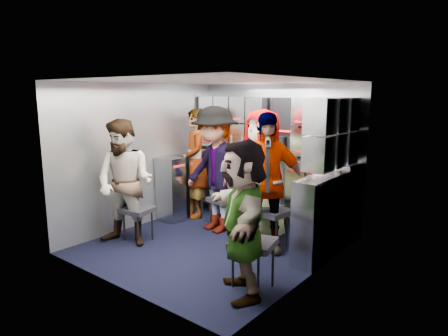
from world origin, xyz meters
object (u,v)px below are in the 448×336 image
Objects in this scene: jump_seat_mid_right at (272,214)px; jump_seat_near_right at (253,246)px; attendant_arc_a at (125,183)px; attendant_standing at (195,163)px; jump_seat_center at (268,208)px; attendant_arc_d at (265,183)px; attendant_arc_e at (243,219)px; jump_seat_mid_left at (223,201)px; attendant_arc_c at (262,175)px; attendant_arc_b at (215,170)px; jump_seat_near_left at (138,211)px.

jump_seat_near_right is (0.44, -1.06, 0.00)m from jump_seat_mid_right.
attendant_standing is at bearing 75.71° from attendant_arc_a.
attendant_arc_a is (-1.23, -1.48, 0.45)m from jump_seat_center.
attendant_standing is 0.99× the size of attendant_arc_d.
jump_seat_mid_right is (0.28, -0.36, 0.07)m from jump_seat_center.
jump_seat_mid_left is at bearing 176.86° from attendant_arc_e.
jump_seat_mid_right is 1.15m from jump_seat_near_right.
attendant_arc_c is (-0.72, 1.24, 0.43)m from jump_seat_near_right.
jump_seat_mid_right is at bearing 10.27° from attendant_arc_b.
jump_seat_mid_left is at bearing 26.80° from attendant_standing.
jump_seat_mid_right reaches higher than jump_seat_mid_left.
attendant_arc_d is (-0.00, -0.18, 0.43)m from jump_seat_mid_right.
attendant_arc_a is 0.92× the size of attendant_arc_b.
jump_seat_near_right is 1.83m from attendant_arc_b.
attendant_arc_a is 1.26m from attendant_arc_b.
attendant_arc_d is (1.66, -0.55, 0.01)m from attendant_standing.
jump_seat_center is at bearing 46.44° from jump_seat_near_left.
jump_seat_near_left is at bearing -148.36° from jump_seat_mid_right.
jump_seat_near_right is 0.31× the size of attendant_arc_a.
attendant_arc_e is at bearing -70.36° from jump_seat_mid_right.
attendant_arc_d is at bearing -38.64° from attendant_arc_c.
attendant_arc_b is (-0.96, 0.02, 0.45)m from jump_seat_mid_right.
jump_seat_near_left is 1.26m from jump_seat_mid_left.
jump_seat_mid_right is at bearing -19.57° from attendant_arc_c.
attendant_arc_b is at bearing -90.00° from jump_seat_mid_left.
jump_seat_near_right is 0.28× the size of attendant_arc_b.
attendant_arc_a is at bearing -141.09° from attendant_arc_e.
attendant_arc_a is 1.78m from attendant_arc_d.
jump_seat_mid_right is 1.06m from attendant_arc_b.
attendant_arc_c is (1.23, 1.30, 0.06)m from attendant_arc_a.
attendant_standing is at bearing 96.36° from jump_seat_near_left.
attendant_arc_a is (-0.00, -0.18, 0.42)m from jump_seat_near_left.
jump_seat_mid_right is 1.92m from attendant_arc_a.
attendant_standing reaches higher than jump_seat_center.
jump_seat_mid_right is 0.32× the size of attendant_arc_e.
attendant_arc_e is (1.96, -0.12, -0.05)m from attendant_arc_a.
jump_seat_center is 0.85× the size of jump_seat_mid_right.
jump_seat_mid_right is at bearing -52.44° from jump_seat_center.
jump_seat_center is at bearing 38.26° from attendant_arc_b.
attendant_arc_c is at bearing 120.18° from jump_seat_near_right.
attendant_arc_c is at bearing 88.55° from attendant_arc_d.
attendant_arc_c is at bearing 32.64° from attendant_standing.
attendant_arc_e is (1.40, -1.44, 0.37)m from jump_seat_mid_left.
attendant_arc_b is (0.00, -0.18, 0.49)m from jump_seat_mid_left.
jump_seat_near_left is 1.79m from jump_seat_center.
attendant_arc_a is 0.93× the size of attendant_arc_c.
attendant_arc_a is (-0.55, -1.31, 0.42)m from jump_seat_mid_left.
attendant_arc_e is at bearing -49.28° from attendant_arc_c.
attendant_arc_c is at bearing 42.17° from jump_seat_near_left.
jump_seat_center is 0.79m from attendant_arc_d.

